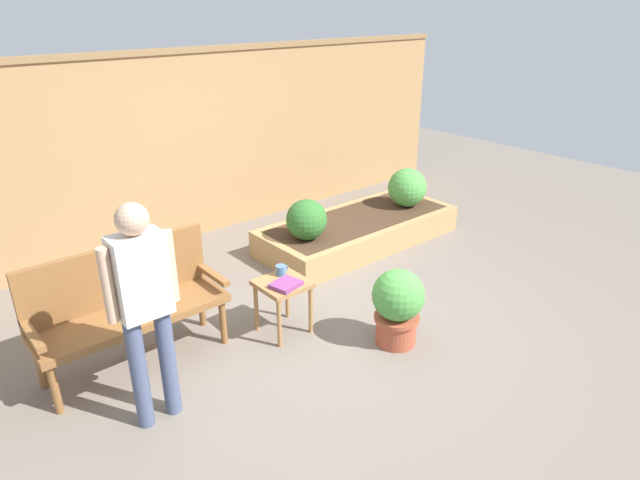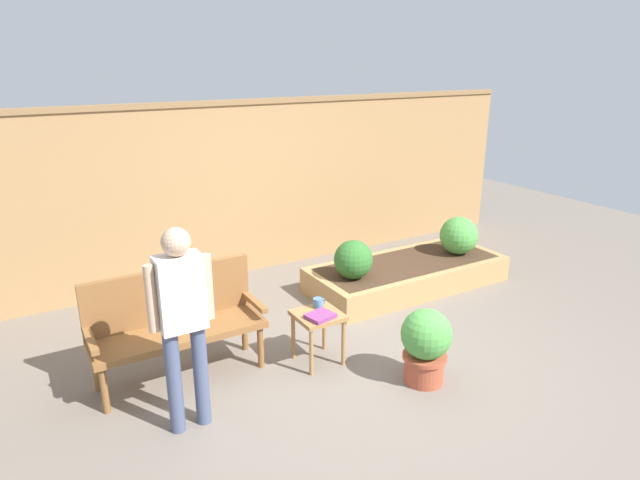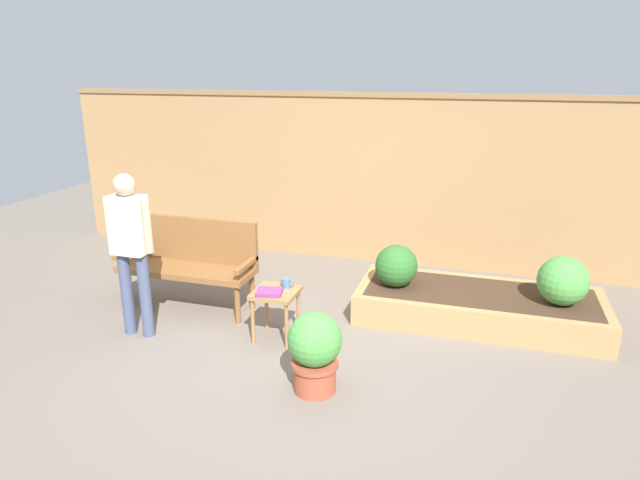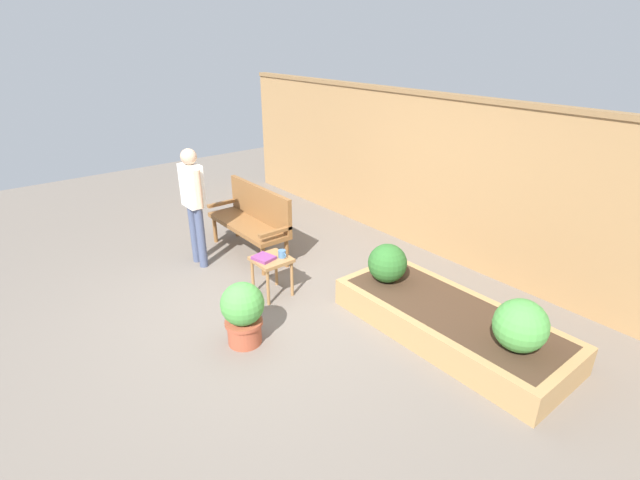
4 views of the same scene
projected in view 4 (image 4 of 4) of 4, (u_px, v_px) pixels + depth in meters
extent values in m
plane|color=#70665B|center=(276.00, 310.00, 5.23)|extent=(14.00, 14.00, 0.00)
cube|color=#A37A4C|center=(433.00, 178.00, 6.29)|extent=(8.40, 0.10, 2.10)
cube|color=olive|center=(442.00, 95.00, 5.85)|extent=(8.40, 0.14, 0.06)
cylinder|color=brown|center=(287.00, 253.00, 6.11)|extent=(0.06, 0.06, 0.40)
cylinder|color=brown|center=(263.00, 261.00, 5.91)|extent=(0.06, 0.06, 0.40)
cylinder|color=brown|center=(237.00, 224.00, 7.06)|extent=(0.06, 0.06, 0.40)
cylinder|color=brown|center=(215.00, 229.00, 6.85)|extent=(0.06, 0.06, 0.40)
cube|color=brown|center=(248.00, 225.00, 6.39)|extent=(1.44, 0.48, 0.06)
cube|color=brown|center=(260.00, 203.00, 6.40)|extent=(1.44, 0.06, 0.48)
cube|color=brown|center=(223.00, 203.00, 6.83)|extent=(0.06, 0.48, 0.04)
cube|color=brown|center=(275.00, 232.00, 5.84)|extent=(0.06, 0.48, 0.04)
cylinder|color=#9E7042|center=(292.00, 279.00, 5.43)|extent=(0.04, 0.04, 0.44)
cylinder|color=#9E7042|center=(268.00, 288.00, 5.24)|extent=(0.04, 0.04, 0.44)
cylinder|color=#9E7042|center=(276.00, 269.00, 5.66)|extent=(0.04, 0.04, 0.44)
cylinder|color=#9E7042|center=(253.00, 277.00, 5.47)|extent=(0.04, 0.04, 0.44)
cube|color=#9E7042|center=(271.00, 259.00, 5.35)|extent=(0.40, 0.40, 0.04)
cylinder|color=teal|center=(282.00, 254.00, 5.34)|extent=(0.09, 0.09, 0.09)
torus|color=teal|center=(284.00, 255.00, 5.31)|extent=(0.06, 0.01, 0.06)
cube|color=#7F3875|center=(264.00, 258.00, 5.31)|extent=(0.26, 0.24, 0.04)
cylinder|color=#A84C33|center=(245.00, 333.00, 4.64)|extent=(0.33, 0.33, 0.22)
cylinder|color=#A84C33|center=(244.00, 322.00, 4.59)|extent=(0.37, 0.37, 0.04)
sphere|color=#4C9942|center=(242.00, 304.00, 4.50)|extent=(0.43, 0.43, 0.43)
cube|color=#AD8451|center=(420.00, 339.00, 4.48)|extent=(2.40, 0.09, 0.30)
cube|color=#AD8451|center=(476.00, 307.00, 5.00)|extent=(2.40, 0.09, 0.30)
cube|color=#AD8451|center=(370.00, 279.00, 5.56)|extent=(0.09, 0.82, 0.30)
cube|color=#AD8451|center=(563.00, 383.00, 3.91)|extent=(0.09, 0.82, 0.30)
cube|color=#422D1E|center=(449.00, 322.00, 4.74)|extent=(2.22, 0.82, 0.30)
cylinder|color=brown|center=(386.00, 278.00, 5.22)|extent=(0.04, 0.04, 0.06)
sphere|color=#2D6628|center=(387.00, 263.00, 5.14)|extent=(0.43, 0.43, 0.43)
cylinder|color=brown|center=(516.00, 345.00, 4.10)|extent=(0.04, 0.04, 0.06)
sphere|color=#4C9942|center=(521.00, 326.00, 4.01)|extent=(0.47, 0.47, 0.47)
cylinder|color=#475170|center=(201.00, 238.00, 6.04)|extent=(0.11, 0.11, 0.82)
cylinder|color=#475170|center=(194.00, 233.00, 6.19)|extent=(0.11, 0.11, 0.82)
cube|color=silver|center=(192.00, 186.00, 5.84)|extent=(0.32, 0.20, 0.54)
cylinder|color=tan|center=(199.00, 190.00, 5.70)|extent=(0.07, 0.07, 0.49)
cylinder|color=tan|center=(185.00, 182.00, 5.98)|extent=(0.07, 0.07, 0.49)
sphere|color=tan|center=(189.00, 157.00, 5.69)|extent=(0.20, 0.20, 0.20)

